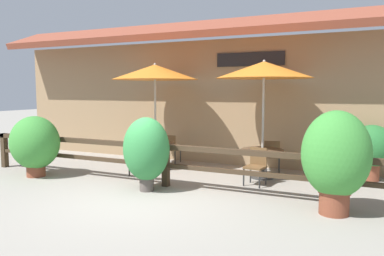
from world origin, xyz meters
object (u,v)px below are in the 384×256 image
patio_umbrella_near (155,72)px  potted_plant_tall_tropical (146,150)px  chair_near_streetside (140,156)px  dining_table_near (156,148)px  patio_umbrella_middle (264,70)px  chair_near_wallside (171,147)px  potted_plant_entrance_palm (35,143)px  dining_table_middle (262,155)px  chair_middle_wallside (272,154)px  chair_middle_streetside (256,165)px  potted_plant_broad_leaf (372,148)px  potted_plant_small_flowering (336,157)px

patio_umbrella_near → potted_plant_tall_tropical: bearing=-64.8°
chair_near_streetside → potted_plant_tall_tropical: 1.68m
dining_table_near → potted_plant_tall_tropical: potted_plant_tall_tropical is taller
patio_umbrella_middle → chair_near_wallside: bearing=165.9°
dining_table_near → chair_near_wallside: chair_near_wallside is taller
patio_umbrella_middle → potted_plant_tall_tropical: (-1.96, -2.20, -1.75)m
patio_umbrella_near → potted_plant_entrance_palm: size_ratio=1.90×
chair_near_wallside → dining_table_middle: chair_near_wallside is taller
chair_middle_wallside → patio_umbrella_near: bearing=3.0°
patio_umbrella_middle → potted_plant_entrance_palm: bearing=-157.2°
chair_middle_streetside → chair_near_wallside: bearing=161.4°
patio_umbrella_middle → chair_middle_wallside: 2.29m
potted_plant_entrance_palm → dining_table_near: bearing=43.1°
chair_near_wallside → chair_middle_streetside: bearing=151.8°
chair_near_wallside → dining_table_middle: (2.91, -0.73, 0.10)m
dining_table_near → potted_plant_tall_tropical: 2.36m
chair_near_streetside → potted_plant_entrance_palm: (-2.25, -1.29, 0.36)m
potted_plant_tall_tropical → dining_table_middle: bearing=48.2°
chair_middle_streetside → chair_middle_wallside: same height
chair_near_wallside → dining_table_middle: 3.00m
potted_plant_broad_leaf → chair_near_wallside: bearing=-179.2°
chair_near_streetside → patio_umbrella_middle: size_ratio=0.29×
chair_near_wallside → potted_plant_broad_leaf: potted_plant_broad_leaf is taller
chair_near_streetside → chair_middle_wallside: bearing=20.2°
chair_middle_wallside → potted_plant_small_flowering: 3.42m
potted_plant_tall_tropical → potted_plant_entrance_palm: bearing=179.7°
chair_middle_streetside → potted_plant_tall_tropical: 2.52m
patio_umbrella_near → chair_middle_wallside: bearing=15.2°
dining_table_near → chair_middle_streetside: chair_middle_streetside is taller
patio_umbrella_middle → potted_plant_tall_tropical: bearing=-131.8°
dining_table_near → chair_middle_streetside: size_ratio=1.23×
dining_table_near → chair_near_streetside: bearing=-89.2°
chair_near_streetside → potted_plant_broad_leaf: size_ratio=0.63×
chair_near_streetside → potted_plant_entrance_palm: potted_plant_entrance_palm is taller
chair_near_wallside → potted_plant_entrance_palm: size_ratio=0.56×
patio_umbrella_middle → potted_plant_broad_leaf: size_ratio=2.15×
potted_plant_entrance_palm → potted_plant_broad_leaf: (7.63, 2.99, -0.04)m
chair_near_wallside → potted_plant_broad_leaf: (5.33, 0.08, 0.32)m
chair_near_wallside → dining_table_middle: size_ratio=0.81×
dining_table_middle → potted_plant_entrance_palm: size_ratio=0.69×
potted_plant_entrance_palm → dining_table_middle: bearing=22.8°
patio_umbrella_near → chair_near_streetside: (0.01, -0.81, -2.16)m
potted_plant_entrance_palm → patio_umbrella_near: bearing=43.1°
chair_near_streetside → dining_table_middle: size_ratio=0.81×
chair_near_wallside → potted_plant_small_flowering: bearing=146.6°
potted_plant_tall_tropical → potted_plant_small_flowering: 3.77m
patio_umbrella_near → dining_table_near: (0.00, 0.00, -2.06)m
chair_middle_streetside → potted_plant_tall_tropical: bearing=-136.2°
chair_near_wallside → dining_table_near: bearing=84.6°
chair_near_wallside → patio_umbrella_middle: size_ratio=0.29×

